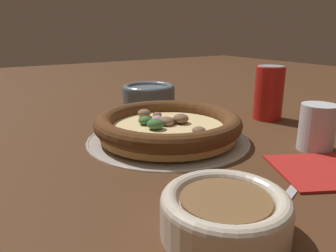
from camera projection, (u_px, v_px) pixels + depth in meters
ground_plane at (168, 139)px, 0.63m from camera, size 3.00×3.00×0.00m
pizza_tray at (168, 138)px, 0.63m from camera, size 0.31×0.31×0.01m
pizza at (168, 125)px, 0.62m from camera, size 0.28×0.28×0.04m
bowl_near at (149, 95)px, 0.89m from camera, size 0.14×0.14×0.06m
bowl_far at (225, 212)px, 0.33m from camera, size 0.13×0.13×0.05m
drinking_cup at (317, 127)px, 0.57m from camera, size 0.06×0.06×0.08m
napkin at (322, 169)px, 0.49m from camera, size 0.18×0.17×0.01m
fork at (296, 185)px, 0.44m from camera, size 0.18×0.08×0.00m
beverage_can at (270, 93)px, 0.75m from camera, size 0.07×0.07×0.12m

